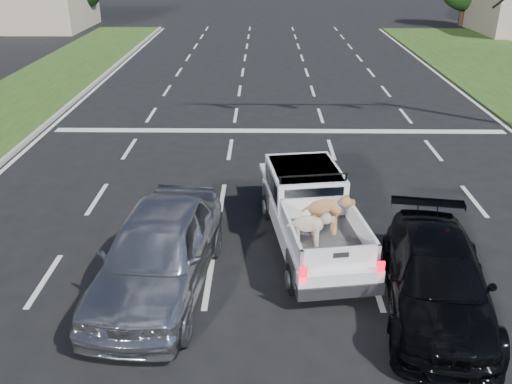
% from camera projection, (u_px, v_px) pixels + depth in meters
% --- Properties ---
extents(ground, '(160.00, 160.00, 0.00)m').
position_uv_depth(ground, '(291.00, 282.00, 11.44)').
color(ground, black).
rests_on(ground, ground).
extents(road_markings, '(17.75, 60.00, 0.01)m').
position_uv_depth(road_markings, '(282.00, 165.00, 17.38)').
color(road_markings, silver).
rests_on(road_markings, ground).
extents(building_left, '(10.00, 8.00, 4.40)m').
position_uv_depth(building_left, '(22.00, 0.00, 43.38)').
color(building_left, tan).
rests_on(building_left, ground).
extents(pickup_truck, '(2.38, 4.97, 1.79)m').
position_uv_depth(pickup_truck, '(312.00, 212.00, 12.55)').
color(pickup_truck, black).
rests_on(pickup_truck, ground).
extents(silver_sedan, '(2.53, 5.23, 1.72)m').
position_uv_depth(silver_sedan, '(158.00, 251.00, 10.94)').
color(silver_sedan, '#ACAEB3').
rests_on(silver_sedan, ground).
extents(black_coupe, '(2.61, 4.92, 1.36)m').
position_uv_depth(black_coupe, '(437.00, 279.00, 10.37)').
color(black_coupe, black).
rests_on(black_coupe, ground).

